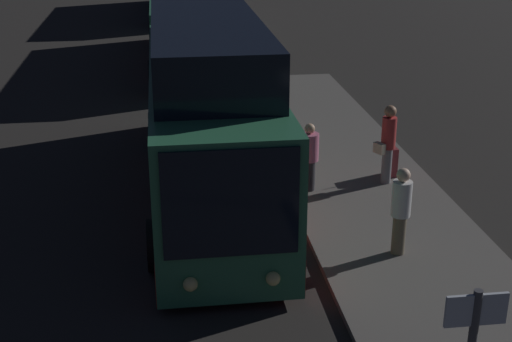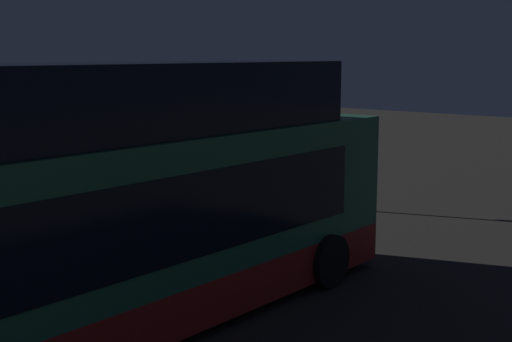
{
  "view_description": "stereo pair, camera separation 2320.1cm",
  "coord_description": "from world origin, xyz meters",
  "px_view_note": "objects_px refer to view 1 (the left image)",
  "views": [
    {
      "loc": [
        15.59,
        -1.12,
        6.44
      ],
      "look_at": [
        4.08,
        0.45,
        1.9
      ],
      "focal_mm": 50.0,
      "sensor_mm": 36.0,
      "label": 1
    },
    {
      "loc": [
        -6.37,
        -8.24,
        4.15
      ],
      "look_at": [
        4.08,
        0.45,
        1.9
      ],
      "focal_mm": 50.0,
      "sensor_mm": 36.0,
      "label": 2
    }
  ],
  "objects_px": {
    "passenger_with_bags": "(388,140)",
    "bus_lead": "(207,116)",
    "passenger_boarding": "(401,208)",
    "suitcase": "(391,161)",
    "bus_second": "(183,29)",
    "passenger_waiting": "(309,155)"
  },
  "relations": [
    {
      "from": "bus_lead",
      "to": "suitcase",
      "type": "xyz_separation_m",
      "value": [
        0.02,
        4.37,
        -1.3
      ]
    },
    {
      "from": "passenger_boarding",
      "to": "bus_lead",
      "type": "bearing_deg",
      "value": 33.44
    },
    {
      "from": "bus_second",
      "to": "suitcase",
      "type": "bearing_deg",
      "value": 18.15
    },
    {
      "from": "passenger_with_bags",
      "to": "bus_lead",
      "type": "bearing_deg",
      "value": 57.4
    },
    {
      "from": "bus_second",
      "to": "passenger_boarding",
      "type": "height_order",
      "value": "bus_second"
    },
    {
      "from": "bus_lead",
      "to": "passenger_boarding",
      "type": "relative_size",
      "value": 6.21
    },
    {
      "from": "passenger_boarding",
      "to": "passenger_waiting",
      "type": "xyz_separation_m",
      "value": [
        -3.25,
        -1.04,
        -0.1
      ]
    },
    {
      "from": "bus_lead",
      "to": "suitcase",
      "type": "height_order",
      "value": "bus_lead"
    },
    {
      "from": "bus_second",
      "to": "passenger_boarding",
      "type": "distance_m",
      "value": 17.48
    },
    {
      "from": "bus_second",
      "to": "passenger_waiting",
      "type": "height_order",
      "value": "bus_second"
    },
    {
      "from": "passenger_with_bags",
      "to": "suitcase",
      "type": "bearing_deg",
      "value": -57.68
    },
    {
      "from": "passenger_boarding",
      "to": "suitcase",
      "type": "height_order",
      "value": "passenger_boarding"
    },
    {
      "from": "passenger_waiting",
      "to": "passenger_with_bags",
      "type": "xyz_separation_m",
      "value": [
        -0.17,
        1.87,
        0.21
      ]
    },
    {
      "from": "passenger_waiting",
      "to": "suitcase",
      "type": "height_order",
      "value": "passenger_waiting"
    },
    {
      "from": "bus_lead",
      "to": "passenger_with_bags",
      "type": "bearing_deg",
      "value": 83.75
    },
    {
      "from": "passenger_boarding",
      "to": "passenger_waiting",
      "type": "relative_size",
      "value": 1.08
    },
    {
      "from": "passenger_boarding",
      "to": "passenger_waiting",
      "type": "bearing_deg",
      "value": 10.98
    },
    {
      "from": "suitcase",
      "to": "passenger_waiting",
      "type": "bearing_deg",
      "value": -74.32
    },
    {
      "from": "passenger_boarding",
      "to": "suitcase",
      "type": "relative_size",
      "value": 1.81
    },
    {
      "from": "bus_second",
      "to": "passenger_boarding",
      "type": "bearing_deg",
      "value": 10.82
    },
    {
      "from": "passenger_with_bags",
      "to": "suitcase",
      "type": "relative_size",
      "value": 1.98
    },
    {
      "from": "bus_second",
      "to": "passenger_waiting",
      "type": "xyz_separation_m",
      "value": [
        13.91,
        2.24,
        -0.44
      ]
    }
  ]
}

